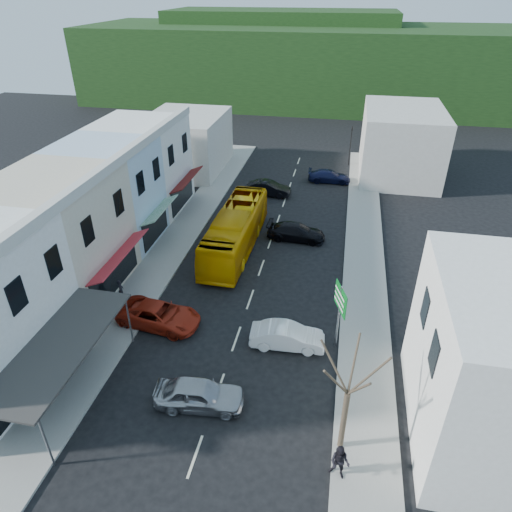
{
  "coord_description": "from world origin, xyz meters",
  "views": [
    {
      "loc": [
        5.18,
        -20.06,
        18.22
      ],
      "look_at": [
        0.0,
        6.0,
        2.2
      ],
      "focal_mm": 32.0,
      "sensor_mm": 36.0,
      "label": 1
    }
  ],
  "objects_px": {
    "pedestrian_right": "(340,463)",
    "traffic_signal": "(350,146)",
    "pedestrian_left": "(121,289)",
    "street_tree": "(348,394)",
    "car_red": "(159,315)",
    "direction_sign": "(338,317)",
    "bus": "(236,231)",
    "car_silver": "(199,395)",
    "car_white": "(287,336)"
  },
  "relations": [
    {
      "from": "car_red",
      "to": "traffic_signal",
      "type": "height_order",
      "value": "traffic_signal"
    },
    {
      "from": "street_tree",
      "to": "car_white",
      "type": "bearing_deg",
      "value": 117.87
    },
    {
      "from": "pedestrian_left",
      "to": "street_tree",
      "type": "bearing_deg",
      "value": -143.07
    },
    {
      "from": "car_white",
      "to": "pedestrian_right",
      "type": "relative_size",
      "value": 2.59
    },
    {
      "from": "car_red",
      "to": "car_white",
      "type": "bearing_deg",
      "value": -85.32
    },
    {
      "from": "car_red",
      "to": "street_tree",
      "type": "distance_m",
      "value": 13.39
    },
    {
      "from": "pedestrian_left",
      "to": "street_tree",
      "type": "height_order",
      "value": "street_tree"
    },
    {
      "from": "car_silver",
      "to": "bus",
      "type": "bearing_deg",
      "value": 1.18
    },
    {
      "from": "pedestrian_right",
      "to": "street_tree",
      "type": "distance_m",
      "value": 2.92
    },
    {
      "from": "direction_sign",
      "to": "street_tree",
      "type": "distance_m",
      "value": 6.98
    },
    {
      "from": "pedestrian_right",
      "to": "direction_sign",
      "type": "relative_size",
      "value": 0.41
    },
    {
      "from": "car_white",
      "to": "car_red",
      "type": "distance_m",
      "value": 7.99
    },
    {
      "from": "car_red",
      "to": "direction_sign",
      "type": "relative_size",
      "value": 1.1
    },
    {
      "from": "pedestrian_right",
      "to": "traffic_signal",
      "type": "height_order",
      "value": "traffic_signal"
    },
    {
      "from": "direction_sign",
      "to": "pedestrian_left",
      "type": "bearing_deg",
      "value": 154.34
    },
    {
      "from": "car_white",
      "to": "traffic_signal",
      "type": "relative_size",
      "value": 0.98
    },
    {
      "from": "pedestrian_right",
      "to": "street_tree",
      "type": "bearing_deg",
      "value": 106.48
    },
    {
      "from": "car_silver",
      "to": "pedestrian_left",
      "type": "height_order",
      "value": "pedestrian_left"
    },
    {
      "from": "bus",
      "to": "pedestrian_left",
      "type": "height_order",
      "value": "bus"
    },
    {
      "from": "street_tree",
      "to": "pedestrian_right",
      "type": "bearing_deg",
      "value": -91.36
    },
    {
      "from": "pedestrian_right",
      "to": "direction_sign",
      "type": "bearing_deg",
      "value": 111.28
    },
    {
      "from": "car_white",
      "to": "pedestrian_right",
      "type": "distance_m",
      "value": 8.43
    },
    {
      "from": "car_red",
      "to": "street_tree",
      "type": "relative_size",
      "value": 0.66
    },
    {
      "from": "pedestrian_right",
      "to": "traffic_signal",
      "type": "relative_size",
      "value": 0.38
    },
    {
      "from": "pedestrian_left",
      "to": "car_silver",
      "type": "bearing_deg",
      "value": -156.94
    },
    {
      "from": "traffic_signal",
      "to": "car_silver",
      "type": "bearing_deg",
      "value": 96.24
    },
    {
      "from": "bus",
      "to": "car_white",
      "type": "xyz_separation_m",
      "value": [
        5.53,
        -10.44,
        -0.85
      ]
    },
    {
      "from": "car_white",
      "to": "traffic_signal",
      "type": "xyz_separation_m",
      "value": [
        2.77,
        31.69,
        1.55
      ]
    },
    {
      "from": "pedestrian_left",
      "to": "street_tree",
      "type": "xyz_separation_m",
      "value": [
        14.61,
        -8.42,
        2.49
      ]
    },
    {
      "from": "bus",
      "to": "traffic_signal",
      "type": "height_order",
      "value": "traffic_signal"
    },
    {
      "from": "car_silver",
      "to": "traffic_signal",
      "type": "distance_m",
      "value": 37.44
    },
    {
      "from": "pedestrian_right",
      "to": "traffic_signal",
      "type": "xyz_separation_m",
      "value": [
        -0.5,
        39.46,
        1.25
      ]
    },
    {
      "from": "bus",
      "to": "car_silver",
      "type": "distance_m",
      "value": 15.72
    },
    {
      "from": "car_red",
      "to": "pedestrian_right",
      "type": "bearing_deg",
      "value": -118.44
    },
    {
      "from": "pedestrian_left",
      "to": "traffic_signal",
      "type": "xyz_separation_m",
      "value": [
        14.07,
        29.52,
        1.25
      ]
    },
    {
      "from": "street_tree",
      "to": "traffic_signal",
      "type": "bearing_deg",
      "value": 90.81
    },
    {
      "from": "car_silver",
      "to": "traffic_signal",
      "type": "relative_size",
      "value": 0.98
    },
    {
      "from": "bus",
      "to": "direction_sign",
      "type": "height_order",
      "value": "direction_sign"
    },
    {
      "from": "car_white",
      "to": "street_tree",
      "type": "height_order",
      "value": "street_tree"
    },
    {
      "from": "direction_sign",
      "to": "traffic_signal",
      "type": "bearing_deg",
      "value": 70.81
    },
    {
      "from": "direction_sign",
      "to": "street_tree",
      "type": "relative_size",
      "value": 0.6
    },
    {
      "from": "bus",
      "to": "pedestrian_right",
      "type": "relative_size",
      "value": 6.82
    },
    {
      "from": "car_white",
      "to": "traffic_signal",
      "type": "height_order",
      "value": "traffic_signal"
    },
    {
      "from": "car_white",
      "to": "pedestrian_left",
      "type": "bearing_deg",
      "value": 75.81
    },
    {
      "from": "car_red",
      "to": "direction_sign",
      "type": "distance_m",
      "value": 10.84
    },
    {
      "from": "bus",
      "to": "car_silver",
      "type": "bearing_deg",
      "value": -82.33
    },
    {
      "from": "bus",
      "to": "street_tree",
      "type": "relative_size",
      "value": 1.66
    },
    {
      "from": "pedestrian_left",
      "to": "direction_sign",
      "type": "relative_size",
      "value": 0.41
    },
    {
      "from": "car_white",
      "to": "direction_sign",
      "type": "relative_size",
      "value": 1.05
    },
    {
      "from": "car_silver",
      "to": "car_red",
      "type": "relative_size",
      "value": 0.96
    }
  ]
}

